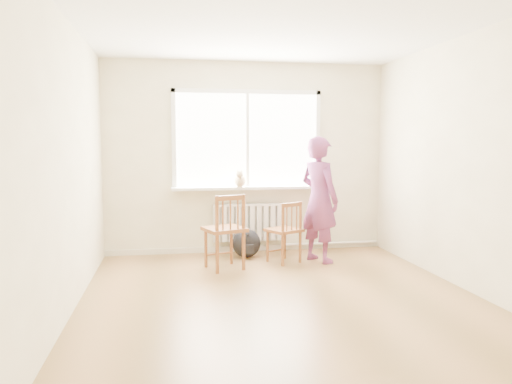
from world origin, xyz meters
name	(u,v)px	position (x,y,z in m)	size (l,w,h in m)	color
floor	(281,298)	(0.00, 0.00, 0.00)	(4.50, 4.50, 0.00)	#9B6D3F
ceiling	(283,24)	(0.00, 0.00, 2.70)	(4.50, 4.50, 0.00)	white
back_wall	(247,158)	(0.00, 2.25, 1.35)	(4.00, 0.01, 2.70)	beige
window	(247,136)	(0.00, 2.22, 1.66)	(2.12, 0.05, 1.42)	white
windowsill	(248,188)	(0.00, 2.14, 0.93)	(2.15, 0.22, 0.04)	white
radiator	(248,222)	(0.00, 2.16, 0.44)	(1.00, 0.12, 0.55)	white
heating_pipe	(331,243)	(1.25, 2.19, 0.08)	(0.04, 0.04, 1.40)	silver
baseboard	(247,248)	(0.00, 2.23, 0.04)	(4.00, 0.03, 0.08)	beige
chair_left	(226,232)	(-0.42, 1.23, 0.47)	(0.58, 0.57, 0.94)	brown
chair_right	(286,232)	(0.39, 1.44, 0.41)	(0.53, 0.52, 0.80)	brown
person	(319,199)	(0.83, 1.45, 0.82)	(0.60, 0.39, 1.65)	#C74278
cat	(240,180)	(-0.13, 2.06, 1.05)	(0.20, 0.37, 0.25)	beige
backpack	(246,243)	(-0.07, 1.84, 0.20)	(0.39, 0.29, 0.39)	black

